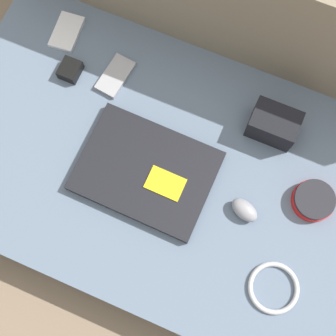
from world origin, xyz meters
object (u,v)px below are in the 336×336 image
object	(u,v)px
phone_small	(67,32)
camera_pouch	(274,124)
charger_brick	(70,70)
phone_black	(115,76)
speaker_puck	(314,200)
laptop	(146,171)
computer_mouse	(244,210)

from	to	relation	value
phone_small	camera_pouch	size ratio (longest dim) A/B	0.97
charger_brick	phone_small	bearing A→B (deg)	121.66
phone_black	charger_brick	bearing A→B (deg)	-156.11
phone_black	camera_pouch	bearing A→B (deg)	9.70
speaker_puck	laptop	bearing A→B (deg)	-167.15
phone_small	camera_pouch	distance (m)	0.60
computer_mouse	camera_pouch	size ratio (longest dim) A/B	0.69
charger_brick	camera_pouch	bearing A→B (deg)	5.91
laptop	charger_brick	world-z (taller)	charger_brick
computer_mouse	charger_brick	bearing A→B (deg)	-177.72
laptop	computer_mouse	bearing A→B (deg)	1.65
computer_mouse	camera_pouch	distance (m)	0.23
phone_small	speaker_puck	bearing A→B (deg)	-18.90
speaker_puck	phone_black	xyz separation A→B (m)	(-0.58, 0.11, -0.01)
laptop	speaker_puck	size ratio (longest dim) A/B	3.22
charger_brick	phone_black	bearing A→B (deg)	17.02
phone_black	phone_small	xyz separation A→B (m)	(-0.18, 0.07, -0.00)
laptop	phone_small	bearing A→B (deg)	143.46
camera_pouch	phone_small	bearing A→B (deg)	175.66
phone_black	computer_mouse	bearing A→B (deg)	-18.11
computer_mouse	speaker_puck	distance (m)	0.17
phone_small	camera_pouch	bearing A→B (deg)	-9.78
phone_black	camera_pouch	size ratio (longest dim) A/B	1.02
phone_black	speaker_puck	bearing A→B (deg)	-4.28
computer_mouse	phone_black	distance (m)	0.48
computer_mouse	charger_brick	xyz separation A→B (m)	(-0.55, 0.17, -0.00)
phone_small	camera_pouch	xyz separation A→B (m)	(0.60, -0.05, 0.03)
laptop	speaker_puck	xyz separation A→B (m)	(0.40, 0.09, 0.00)
phone_small	laptop	bearing A→B (deg)	-42.95
computer_mouse	charger_brick	distance (m)	0.57
speaker_puck	phone_small	bearing A→B (deg)	166.54
phone_black	charger_brick	distance (m)	0.12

